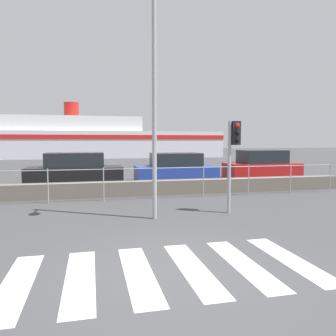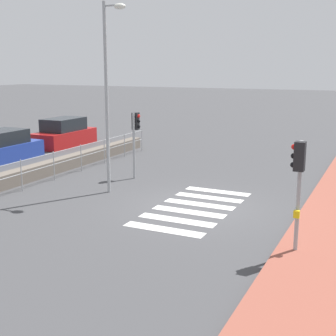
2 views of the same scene
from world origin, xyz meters
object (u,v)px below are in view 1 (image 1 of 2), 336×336
at_px(ferry_boat, 96,140).
at_px(parked_car_blue, 176,169).
at_px(parked_car_black, 75,171).
at_px(traffic_light_far, 233,146).
at_px(streetlamp, 155,66).
at_px(parked_car_red, 262,167).

xyz_separation_m(ferry_boat, parked_car_blue, (3.68, -26.42, -1.52)).
relative_size(ferry_boat, parked_car_black, 6.73).
bearing_deg(traffic_light_far, streetlamp, -171.92).
xyz_separation_m(streetlamp, parked_car_blue, (2.62, 7.94, -3.39)).
height_order(traffic_light_far, streetlamp, streetlamp).
height_order(traffic_light_far, parked_car_red, traffic_light_far).
relative_size(parked_car_blue, parked_car_red, 1.03).
height_order(ferry_boat, parked_car_black, ferry_boat).
distance_m(streetlamp, parked_car_red, 11.45).
xyz_separation_m(streetlamp, parked_car_red, (7.54, 7.94, -3.34)).
bearing_deg(streetlamp, ferry_boat, 91.76).
xyz_separation_m(ferry_boat, parked_car_red, (8.60, -26.42, -1.47)).
bearing_deg(parked_car_red, ferry_boat, 108.03).
bearing_deg(ferry_boat, streetlamp, -88.24).
distance_m(parked_car_blue, parked_car_red, 4.92).
bearing_deg(parked_car_black, traffic_light_far, -57.97).
height_order(parked_car_black, parked_car_red, parked_car_red).
relative_size(streetlamp, parked_car_blue, 1.59).
distance_m(traffic_light_far, parked_car_red, 9.30).
height_order(streetlamp, parked_car_black, streetlamp).
bearing_deg(parked_car_blue, streetlamp, -108.24).
bearing_deg(streetlamp, parked_car_blue, 71.76).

